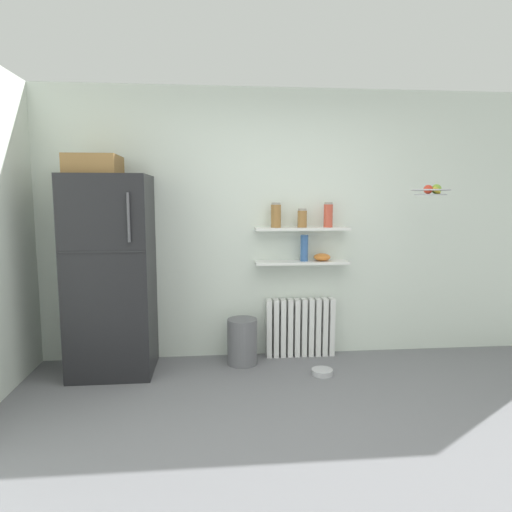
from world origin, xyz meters
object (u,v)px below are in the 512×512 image
Objects in this scene: refrigerator at (111,271)px; pet_food_bowl at (322,372)px; storage_jar_2 at (328,215)px; hanging_fruit_basket at (432,191)px; vase at (304,248)px; shelf_bowl at (322,257)px; trash_bin at (242,341)px; storage_jar_1 at (302,218)px; radiator at (300,327)px; storage_jar_0 at (276,215)px.

refrigerator is 10.21× the size of pet_food_bowl.
hanging_fruit_basket reaches higher than storage_jar_2.
vase is 1.57× the size of shelf_bowl.
hanging_fruit_basket is at bearing -9.75° from trash_bin.
vase is at bearing 180.00° from shelf_bowl.
refrigerator reaches higher than storage_jar_2.
vase is at bearing -0.00° from storage_jar_1.
storage_jar_0 reaches higher than radiator.
storage_jar_1 reaches higher than radiator.
storage_jar_2 is 1.48× the size of shelf_bowl.
refrigerator is 8.12× the size of storage_jar_0.
storage_jar_1 is 0.43m from shelf_bowl.
vase reaches higher than radiator.
radiator is 2.05× the size of hanging_fruit_basket.
radiator is 2.86× the size of storage_jar_0.
storage_jar_2 is 0.39m from vase.
storage_jar_2 is 0.41m from shelf_bowl.
storage_jar_0 is at bearing -173.25° from radiator.
storage_jar_1 is 1.43m from pet_food_bowl.
pet_food_bowl is at bearing -80.81° from vase.
storage_jar_1 is (0.25, 0.00, -0.03)m from storage_jar_0.
radiator is at bearing 101.27° from pet_food_bowl.
vase is at bearing 13.12° from trash_bin.
refrigerator is at bearing -173.33° from vase.
refrigerator is 11.91× the size of shelf_bowl.
hanging_fruit_basket reaches higher than pet_food_bowl.
vase is (0.02, -0.03, 0.80)m from radiator.
storage_jar_1 reaches higher than trash_bin.
storage_jar_2 is 1.27× the size of pet_food_bowl.
vase is 1.35× the size of pet_food_bowl.
hanging_fruit_basket is at bearing -21.81° from storage_jar_1.
trash_bin is at bearing 153.66° from pet_food_bowl.
storage_jar_1 is 1.11× the size of shelf_bowl.
refrigerator is 8.06× the size of storage_jar_2.
shelf_bowl is (0.20, -0.03, 0.71)m from radiator.
trash_bin is (-0.59, -0.17, -0.07)m from radiator.
vase is 0.20m from shelf_bowl.
storage_jar_2 is at bearing 9.62° from trash_bin.
trash_bin is at bearing -163.64° from radiator.
radiator is at bearing 156.82° from hanging_fruit_basket.
trash_bin is (-0.84, -0.14, -1.18)m from storage_jar_2.
storage_jar_2 reaches higher than shelf_bowl.
radiator is at bearing 90.00° from storage_jar_1.
shelf_bowl is (0.45, 0.00, -0.41)m from storage_jar_0.
storage_jar_0 is 0.42m from vase.
pet_food_bowl is (-0.15, -0.48, -1.38)m from storage_jar_2.
hanging_fruit_basket is at bearing 3.40° from pet_food_bowl.
vase is at bearing 0.00° from storage_jar_0.
refrigerator is at bearing 171.56° from pet_food_bowl.
hanging_fruit_basket is (2.83, -0.22, 0.71)m from refrigerator.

